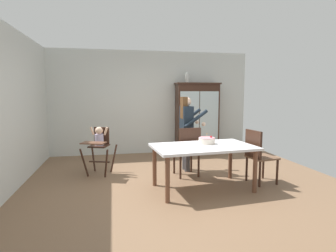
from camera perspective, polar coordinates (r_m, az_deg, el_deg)
name	(u,v)px	position (r m, az deg, el deg)	size (l,w,h in m)	color
ground_plane	(172,183)	(5.02, 0.78, -11.80)	(6.24, 6.24, 0.00)	brown
wall_back	(151,103)	(7.36, -3.56, 4.85)	(5.32, 0.06, 2.70)	silver
wall_left	(6,110)	(4.93, -30.65, 2.92)	(0.06, 5.32, 2.70)	silver
china_cabinet	(197,118)	(7.39, 6.03, 1.67)	(1.17, 0.48, 1.87)	#382116
ceramic_vase	(187,78)	(7.29, 4.04, 9.88)	(0.13, 0.13, 0.27)	#B2B7B2
high_chair_with_toddler	(99,142)	(5.58, -14.13, -3.19)	(0.73, 0.81, 0.95)	#382116
adult_person	(187,124)	(5.66, 3.90, 0.37)	(0.51, 0.49, 1.53)	#47474C
dining_table	(203,151)	(4.61, 7.32, -5.10)	(1.74, 1.12, 0.74)	silver
birthday_cake	(207,141)	(4.77, 8.05, -3.02)	(0.28, 0.28, 0.19)	beige
dining_chair_far_side	(188,148)	(5.27, 4.20, -4.66)	(0.48, 0.48, 0.96)	#382116
dining_chair_right_end	(258,153)	(5.14, 18.10, -5.29)	(0.50, 0.50, 0.96)	#382116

